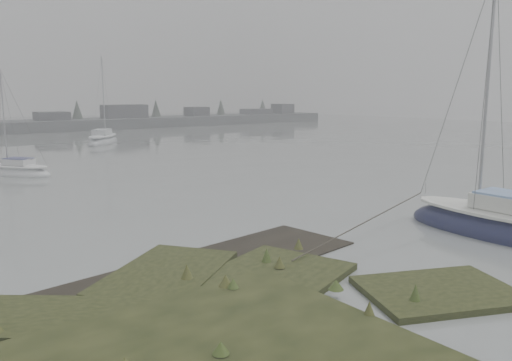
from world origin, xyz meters
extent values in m
plane|color=slate|center=(0.00, 30.00, 0.00)|extent=(160.00, 160.00, 0.00)
cube|color=#4C4F51|center=(26.00, 62.00, 0.60)|extent=(60.00, 8.00, 1.60)
cube|color=#424247|center=(10.00, 61.00, 1.40)|extent=(4.00, 3.00, 2.20)
cube|color=#424247|center=(20.00, 61.00, 1.80)|extent=(6.00, 3.00, 3.00)
cube|color=#424247|center=(32.00, 61.00, 1.55)|extent=(3.00, 3.00, 2.50)
cube|color=#424247|center=(44.00, 61.00, 1.30)|extent=(5.00, 3.00, 2.00)
cube|color=#424247|center=(50.00, 61.00, 1.70)|extent=(3.00, 3.00, 2.80)
cone|color=#384238|center=(14.00, 63.00, 2.20)|extent=(2.00, 2.00, 3.50)
cone|color=#384238|center=(26.00, 63.00, 2.20)|extent=(2.00, 2.00, 3.50)
cone|color=#384238|center=(38.00, 63.00, 2.20)|extent=(2.00, 2.00, 3.50)
cone|color=#384238|center=(47.00, 63.00, 2.20)|extent=(2.00, 2.00, 3.50)
ellipsoid|color=#131739|center=(6.68, 1.00, 0.12)|extent=(2.35, 6.78, 1.64)
ellipsoid|color=silver|center=(6.68, 1.00, 0.77)|extent=(1.89, 5.90, 0.46)
cylinder|color=#939399|center=(6.70, 1.87, 4.96)|extent=(0.11, 0.11, 7.70)
ellipsoid|color=silver|center=(-2.83, 24.86, 0.08)|extent=(3.87, 4.77, 1.14)
ellipsoid|color=silver|center=(-2.83, 24.86, 0.54)|extent=(3.28, 4.10, 0.32)
cube|color=silver|center=(-2.72, 24.70, 0.82)|extent=(1.72, 1.90, 0.34)
cube|color=#17184E|center=(-2.72, 24.70, 1.01)|extent=(1.59, 1.75, 0.05)
cylinder|color=#939399|center=(-3.16, 25.37, 3.45)|extent=(0.07, 0.07, 5.36)
cylinder|color=#939399|center=(-2.65, 24.58, 1.01)|extent=(1.08, 1.60, 0.06)
ellipsoid|color=#AAB0B5|center=(8.68, 40.63, 0.11)|extent=(5.62, 6.27, 1.54)
ellipsoid|color=white|center=(8.68, 40.63, 0.73)|extent=(4.78, 5.37, 0.44)
cube|color=white|center=(8.51, 40.42, 1.11)|extent=(2.43, 2.55, 0.45)
cube|color=#A9AEB5|center=(8.51, 40.42, 1.36)|extent=(2.24, 2.36, 0.07)
cylinder|color=#939399|center=(9.20, 41.27, 4.68)|extent=(0.10, 0.10, 7.27)
cylinder|color=#939399|center=(8.40, 40.28, 1.36)|extent=(1.66, 2.03, 0.08)
camera|label=1|loc=(-9.82, -6.53, 4.66)|focal=35.00mm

